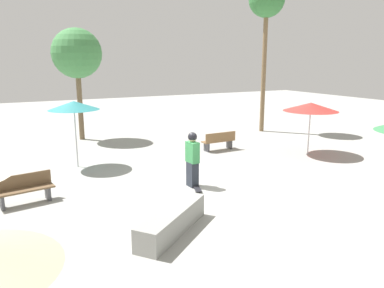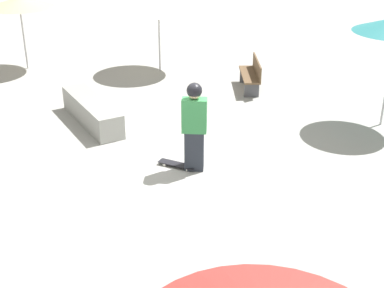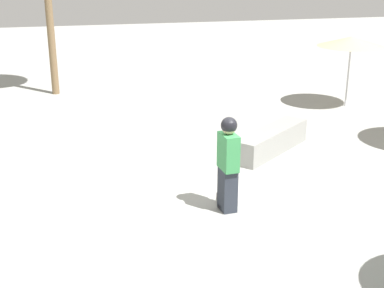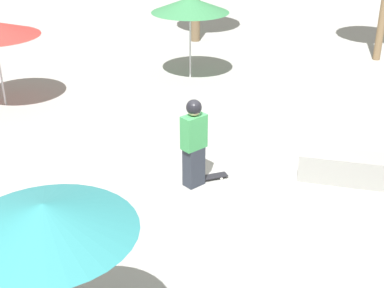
{
  "view_description": "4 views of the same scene",
  "coord_description": "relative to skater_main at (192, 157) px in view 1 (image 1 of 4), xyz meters",
  "views": [
    {
      "loc": [
        -5.26,
        -10.07,
        4.07
      ],
      "look_at": [
        0.4,
        0.86,
        1.29
      ],
      "focal_mm": 35.0,
      "sensor_mm": 36.0,
      "label": 1
    },
    {
      "loc": [
        9.55,
        1.71,
        5.02
      ],
      "look_at": [
        0.6,
        0.35,
        0.76
      ],
      "focal_mm": 50.0,
      "sensor_mm": 36.0,
      "label": 2
    },
    {
      "loc": [
        3.0,
        8.98,
        4.47
      ],
      "look_at": [
        0.74,
        0.0,
        1.25
      ],
      "focal_mm": 50.0,
      "sensor_mm": 36.0,
      "label": 3
    },
    {
      "loc": [
        -7.23,
        5.92,
        5.38
      ],
      "look_at": [
        0.39,
        0.18,
        0.76
      ],
      "focal_mm": 50.0,
      "sensor_mm": 36.0,
      "label": 4
    }
  ],
  "objects": [
    {
      "name": "bench_far",
      "position": [
        3.4,
        3.91,
        -0.55
      ],
      "size": [
        1.61,
        0.5,
        0.85
      ],
      "rotation": [
        0.0,
        0.0,
        0.04
      ],
      "color": "#47474C",
      "rests_on": "ground_plane"
    },
    {
      "name": "bench_near",
      "position": [
        -5.0,
        0.88,
        -0.55
      ],
      "size": [
        1.65,
        0.7,
        0.85
      ],
      "rotation": [
        0.0,
        0.0,
        3.31
      ],
      "color": "#47474C",
      "rests_on": "ground_plane"
    },
    {
      "name": "shade_umbrella_teal",
      "position": [
        -2.91,
        4.08,
        1.41
      ],
      "size": [
        1.9,
        1.9,
        2.56
      ],
      "color": "#B7B7BC",
      "rests_on": "ground_plane"
    },
    {
      "name": "ground_plane",
      "position": [
        -0.14,
        -0.33,
        -0.98
      ],
      "size": [
        60.0,
        60.0,
        0.0
      ],
      "primitive_type": "plane",
      "color": "#9E9E99"
    },
    {
      "name": "skateboard",
      "position": [
        -0.03,
        -0.35,
        -0.92
      ],
      "size": [
        0.43,
        0.82,
        0.07
      ],
      "rotation": [
        0.0,
        0.0,
        4.41
      ],
      "color": "black",
      "rests_on": "ground_plane"
    },
    {
      "name": "skater_main",
      "position": [
        0.0,
        0.0,
        0.0
      ],
      "size": [
        0.3,
        0.5,
        1.81
      ],
      "rotation": [
        0.0,
        0.0,
        4.79
      ],
      "color": "#282D38",
      "rests_on": "ground_plane"
    },
    {
      "name": "palm_tree_center_right",
      "position": [
        -1.7,
        9.28,
        3.37
      ],
      "size": [
        2.48,
        2.48,
        5.63
      ],
      "color": "brown",
      "rests_on": "ground_plane"
    },
    {
      "name": "shade_umbrella_red",
      "position": [
        6.52,
        1.5,
        1.11
      ],
      "size": [
        2.34,
        2.34,
        2.27
      ],
      "color": "#B7B7BC",
      "rests_on": "ground_plane"
    },
    {
      "name": "concrete_ledge",
      "position": [
        -1.99,
        -2.77,
        -0.69
      ],
      "size": [
        2.41,
        2.09,
        0.57
      ],
      "rotation": [
        0.0,
        0.0,
        0.67
      ],
      "color": "gray",
      "rests_on": "ground_plane"
    },
    {
      "name": "palm_tree_far_back",
      "position": [
        8.09,
        6.83,
        6.11
      ],
      "size": [
        1.97,
        1.97,
        8.28
      ],
      "color": "brown",
      "rests_on": "ground_plane"
    }
  ]
}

